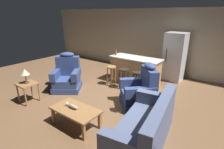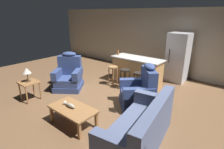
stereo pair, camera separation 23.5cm
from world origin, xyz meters
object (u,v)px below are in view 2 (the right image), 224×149
Objects in this scene: bar_stool_left at (113,72)px; bar_stool_right at (138,79)px; end_table at (29,85)px; coffee_table at (73,110)px; table_lamp at (27,71)px; recliner_near_lamp at (69,76)px; recliner_near_island at (140,92)px; kitchen_island at (137,71)px; refrigerator at (178,58)px; bottle_tall_green at (118,53)px; bar_stool_middle at (125,75)px; couch at (141,129)px; fish_figurine at (69,105)px.

bar_stool_right is (1.03, 0.00, 0.00)m from bar_stool_left.
bar_stool_left is (1.14, 2.39, 0.01)m from end_table.
table_lamp is at bearing -179.52° from coffee_table.
recliner_near_lamp is 2.14× the size of end_table.
kitchen_island is (-0.93, 1.34, 0.06)m from recliner_near_island.
kitchen_island is 1.59m from refrigerator.
recliner_near_island is 0.67× the size of kitchen_island.
bottle_tall_green is at bearing -143.39° from refrigerator.
refrigerator is at bearing -134.79° from recliner_near_island.
recliner_near_lamp reaches higher than bar_stool_middle.
recliner_near_island is at bearing 66.84° from coffee_table.
end_table is at bearing -6.31° from table_lamp.
kitchen_island reaches higher than bar_stool_right.
couch reaches higher than end_table.
bar_stool_right is at bearing -105.42° from refrigerator.
bar_stool_left is at bearing -49.60° from couch.
fish_figurine is 2.08m from recliner_near_lamp.
fish_figurine is at bearing -85.65° from bar_stool_middle.
recliner_near_lamp reaches higher than end_table.
bar_stool_left is at bearing 64.06° from table_lamp.
refrigerator reaches higher than kitchen_island.
end_table is 2.91m from bar_stool_middle.
recliner_near_lamp is at bearing -130.09° from refrigerator.
end_table is 0.32× the size of refrigerator.
bar_stool_left reaches higher than coffee_table.
couch is at bearing -45.18° from bottle_tall_green.
kitchen_island is (-0.13, 3.01, 0.02)m from fish_figurine.
refrigerator is 2.17m from bottle_tall_green.
refrigerator is at bearing 50.08° from bar_stool_left.
couch is 1.14× the size of refrigerator.
end_table is 0.82× the size of bar_stool_right.
refrigerator is at bearing 51.25° from kitchen_island.
coffee_table is 0.92× the size of recliner_near_island.
bar_stool_middle is at bearing -119.09° from refrigerator.
coffee_table is 1.62× the size of bar_stool_left.
end_table is at bearing -179.45° from coffee_table.
recliner_near_lamp is (-1.66, 1.24, -0.04)m from fish_figurine.
bar_stool_middle is at bearing 180.00° from bar_stool_right.
couch is at bearing 39.22° from recliner_near_lamp.
table_lamp reaches higher than bar_stool_middle.
bar_stool_middle is 3.02× the size of bottle_tall_green.
coffee_table is at bearing 6.39° from couch.
recliner_near_island is 0.68× the size of refrigerator.
end_table reaches higher than fish_figurine.
recliner_near_lamp is at bearing 82.09° from end_table.
bottle_tall_green is at bearing -173.43° from kitchen_island.
bar_stool_left is 1.00× the size of bar_stool_middle.
bottle_tall_green is (-0.99, 2.92, 0.67)m from coffee_table.
recliner_near_lamp is (-1.76, 1.23, 0.06)m from coffee_table.
couch is 3.12m from kitchen_island.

